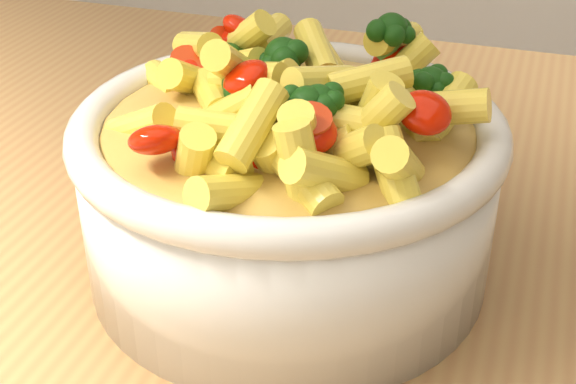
% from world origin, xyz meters
% --- Properties ---
extents(table, '(1.20, 0.80, 0.90)m').
position_xyz_m(table, '(0.00, 0.00, 0.80)').
color(table, '#A17845').
rests_on(table, ground).
extents(serving_bowl, '(0.26, 0.26, 0.11)m').
position_xyz_m(serving_bowl, '(0.06, -0.06, 0.96)').
color(serving_bowl, silver).
rests_on(serving_bowl, table).
extents(pasta_salad, '(0.21, 0.21, 0.05)m').
position_xyz_m(pasta_salad, '(0.06, -0.06, 1.03)').
color(pasta_salad, '#FADF4F').
rests_on(pasta_salad, serving_bowl).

